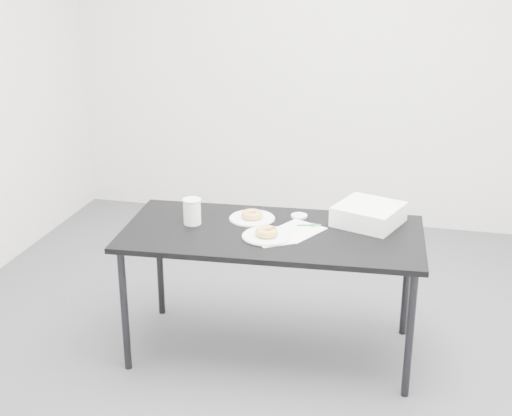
% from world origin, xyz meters
% --- Properties ---
extents(floor, '(4.00, 4.00, 0.00)m').
position_xyz_m(floor, '(0.00, 0.00, 0.00)').
color(floor, '#46464B').
rests_on(floor, ground).
extents(wall_back, '(4.00, 0.02, 2.70)m').
position_xyz_m(wall_back, '(0.00, 2.00, 1.35)').
color(wall_back, white).
rests_on(wall_back, floor).
extents(table, '(1.62, 0.84, 0.72)m').
position_xyz_m(table, '(0.07, -0.09, 0.66)').
color(table, black).
rests_on(table, floor).
extents(scorecard, '(0.32, 0.34, 0.00)m').
position_xyz_m(scorecard, '(0.19, -0.06, 0.72)').
color(scorecard, white).
rests_on(scorecard, table).
extents(logo_patch, '(0.06, 0.06, 0.00)m').
position_xyz_m(logo_patch, '(0.27, 0.04, 0.72)').
color(logo_patch, green).
rests_on(logo_patch, scorecard).
extents(pen, '(0.12, 0.04, 0.01)m').
position_xyz_m(pen, '(0.25, 0.03, 0.72)').
color(pen, '#0D9160').
rests_on(pen, scorecard).
extents(napkin, '(0.25, 0.25, 0.00)m').
position_xyz_m(napkin, '(0.11, -0.19, 0.72)').
color(napkin, white).
rests_on(napkin, table).
extents(plate_near, '(0.26, 0.26, 0.01)m').
position_xyz_m(plate_near, '(0.07, -0.18, 0.72)').
color(plate_near, white).
rests_on(plate_near, napkin).
extents(donut_near, '(0.16, 0.16, 0.04)m').
position_xyz_m(donut_near, '(0.07, -0.18, 0.75)').
color(donut_near, gold).
rests_on(donut_near, plate_near).
extents(plate_far, '(0.25, 0.25, 0.01)m').
position_xyz_m(plate_far, '(-0.07, 0.06, 0.72)').
color(plate_far, white).
rests_on(plate_far, table).
extents(donut_far, '(0.14, 0.14, 0.04)m').
position_xyz_m(donut_far, '(-0.07, 0.06, 0.74)').
color(donut_far, gold).
rests_on(donut_far, plate_far).
extents(coffee_cup, '(0.09, 0.09, 0.14)m').
position_xyz_m(coffee_cup, '(-0.37, -0.08, 0.79)').
color(coffee_cup, white).
rests_on(coffee_cup, table).
extents(cup_lid, '(0.09, 0.09, 0.01)m').
position_xyz_m(cup_lid, '(0.17, 0.15, 0.72)').
color(cup_lid, white).
rests_on(cup_lid, table).
extents(bakery_box, '(0.40, 0.40, 0.11)m').
position_xyz_m(bakery_box, '(0.55, 0.14, 0.77)').
color(bakery_box, white).
rests_on(bakery_box, table).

